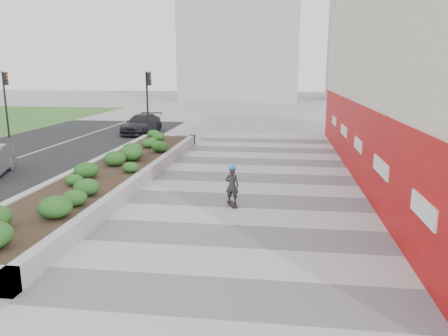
% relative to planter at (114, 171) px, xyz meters
% --- Properties ---
extents(ground, '(160.00, 160.00, 0.00)m').
position_rel_planter_xyz_m(ground, '(5.50, -7.00, -0.42)').
color(ground, gray).
rests_on(ground, ground).
extents(walkway, '(8.00, 36.00, 0.01)m').
position_rel_planter_xyz_m(walkway, '(5.50, -4.00, -0.41)').
color(walkway, '#A8A8AD').
rests_on(walkway, ground).
extents(building, '(6.04, 24.08, 8.00)m').
position_rel_planter_xyz_m(building, '(12.48, 1.98, 3.56)').
color(building, beige).
rests_on(building, ground).
extents(planter, '(3.00, 18.00, 0.90)m').
position_rel_planter_xyz_m(planter, '(0.00, 0.00, 0.00)').
color(planter, '#9E9EA0').
rests_on(planter, ground).
extents(traffic_signal_near, '(0.33, 0.28, 4.20)m').
position_rel_planter_xyz_m(traffic_signal_near, '(-1.73, 10.50, 2.34)').
color(traffic_signal_near, black).
rests_on(traffic_signal_near, ground).
extents(traffic_signal_far, '(0.33, 0.28, 4.20)m').
position_rel_planter_xyz_m(traffic_signal_far, '(-10.93, 10.00, 2.34)').
color(traffic_signal_far, black).
rests_on(traffic_signal_far, ground).
extents(distant_bldg_north_l, '(16.00, 12.00, 20.00)m').
position_rel_planter_xyz_m(distant_bldg_north_l, '(0.50, 48.00, 9.58)').
color(distant_bldg_north_l, '#ADAAA3').
rests_on(distant_bldg_north_l, ground).
extents(distant_bldg_north_r, '(14.00, 10.00, 24.00)m').
position_rel_planter_xyz_m(distant_bldg_north_r, '(20.50, 53.00, 11.58)').
color(distant_bldg_north_r, '#ADAAA3').
rests_on(distant_bldg_north_r, ground).
extents(manhole_cover, '(0.44, 0.44, 0.01)m').
position_rel_planter_xyz_m(manhole_cover, '(6.00, -4.00, -0.42)').
color(manhole_cover, '#595654').
rests_on(manhole_cover, ground).
extents(skateboarder, '(0.48, 0.74, 1.35)m').
position_rel_planter_xyz_m(skateboarder, '(4.99, -2.60, 0.27)').
color(skateboarder, beige).
rests_on(skateboarder, ground).
extents(car_dark, '(1.97, 4.55, 1.30)m').
position_rel_planter_xyz_m(car_dark, '(-3.00, 12.89, 0.23)').
color(car_dark, black).
rests_on(car_dark, ground).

